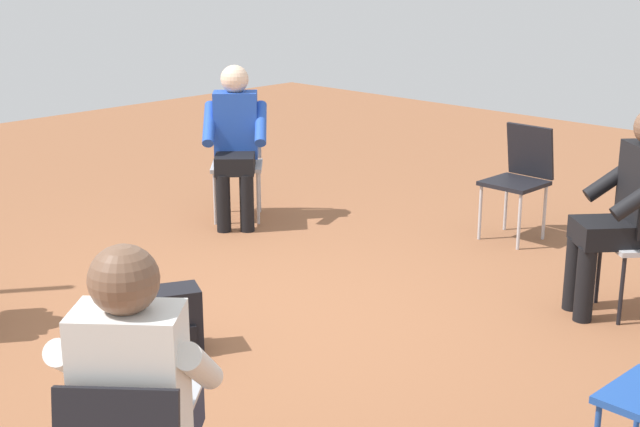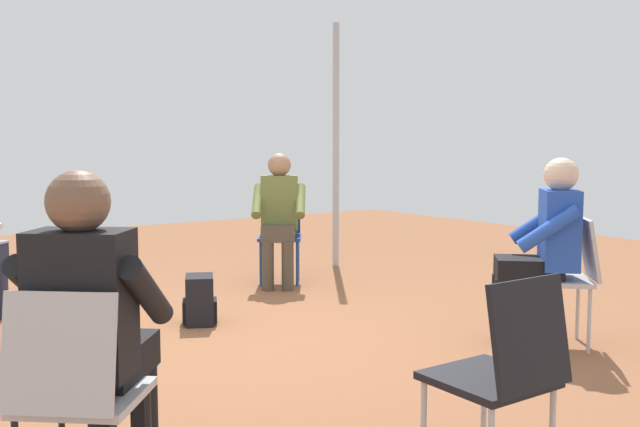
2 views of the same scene
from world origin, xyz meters
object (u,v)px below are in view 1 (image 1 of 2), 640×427
Objects in this scene: person_with_laptop at (140,395)px; person_in_blue at (235,136)px; chair_west at (520,174)px; backpack_near_laptop_user at (174,324)px; person_in_black at (630,202)px; chair_southwest at (237,157)px.

person_with_laptop is 1.00× the size of person_in_blue.
chair_west is 2.36× the size of backpack_near_laptop_user.
person_with_laptop is at bearing 50.34° from backpack_near_laptop_user.
person_in_blue is at bearing 47.30° from person_in_black.
person_with_laptop and person_in_black have the same top height.
backpack_near_laptop_user is at bearing 85.37° from chair_southwest.
backpack_near_laptop_user is (2.18, -1.49, -0.54)m from person_in_black.
person_with_laptop is at bearing 129.26° from person_in_black.
chair_southwest reaches higher than backpack_near_laptop_user.
person_with_laptop is at bearing 106.37° from chair_west.
person_in_blue reaches higher than backpack_near_laptop_user.
backpack_near_laptop_user is (1.82, 1.59, -0.54)m from person_in_blue.
person_in_black reaches higher than chair_southwest.
person_in_black is at bearing 138.14° from chair_southwest.
chair_west is 2.23m from chair_southwest.
person_with_laptop reaches higher than backpack_near_laptop_user.
person_in_blue is 2.48m from backpack_near_laptop_user.
person_in_black is (-3.33, 0.09, 0.00)m from person_with_laptop.
person_in_blue is at bearing 34.15° from chair_west.
person_in_black is (0.85, 1.25, 0.20)m from chair_west.
chair_southwest is 2.36× the size of backpack_near_laptop_user.
person_in_black is (-0.24, 3.20, 0.20)m from chair_southwest.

